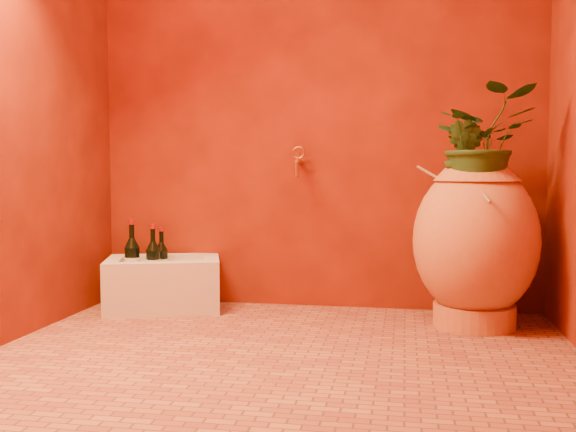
% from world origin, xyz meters
% --- Properties ---
extents(floor, '(2.50, 2.50, 0.00)m').
position_xyz_m(floor, '(0.00, 0.00, 0.00)').
color(floor, '#995432').
rests_on(floor, ground).
extents(wall_back, '(2.50, 0.02, 2.50)m').
position_xyz_m(wall_back, '(0.00, 1.00, 1.25)').
color(wall_back, '#521204').
rests_on(wall_back, ground).
extents(wall_left, '(0.02, 2.00, 2.50)m').
position_xyz_m(wall_left, '(-1.25, 0.00, 1.25)').
color(wall_left, '#521204').
rests_on(wall_left, ground).
extents(amphora, '(0.64, 0.64, 0.87)m').
position_xyz_m(amphora, '(0.85, 0.65, 0.44)').
color(amphora, '#B96C34').
rests_on(amphora, floor).
extents(stone_basin, '(0.72, 0.60, 0.29)m').
position_xyz_m(stone_basin, '(-0.82, 0.75, 0.14)').
color(stone_basin, beige).
rests_on(stone_basin, floor).
extents(wine_bottle_a, '(0.09, 0.09, 0.35)m').
position_xyz_m(wine_bottle_a, '(-0.97, 0.67, 0.28)').
color(wine_bottle_a, black).
rests_on(wine_bottle_a, stone_basin).
extents(wine_bottle_b, '(0.07, 0.07, 0.30)m').
position_xyz_m(wine_bottle_b, '(-0.84, 0.78, 0.27)').
color(wine_bottle_b, black).
rests_on(wine_bottle_b, stone_basin).
extents(wine_bottle_c, '(0.08, 0.08, 0.33)m').
position_xyz_m(wine_bottle_c, '(-0.85, 0.68, 0.27)').
color(wine_bottle_c, black).
rests_on(wine_bottle_c, stone_basin).
extents(wall_tap, '(0.07, 0.16, 0.17)m').
position_xyz_m(wall_tap, '(-0.09, 0.91, 0.83)').
color(wall_tap, '#AB7327').
rests_on(wall_tap, wall_back).
extents(plant_main, '(0.56, 0.51, 0.53)m').
position_xyz_m(plant_main, '(0.87, 0.63, 0.91)').
color(plant_main, '#1C4016').
rests_on(plant_main, amphora).
extents(plant_side, '(0.24, 0.25, 0.35)m').
position_xyz_m(plant_side, '(0.78, 0.60, 0.84)').
color(plant_side, '#1C4016').
rests_on(plant_side, amphora).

